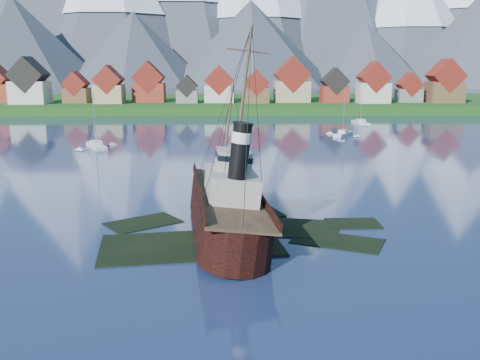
{
  "coord_description": "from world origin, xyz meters",
  "views": [
    {
      "loc": [
        0.56,
        -53.04,
        18.06
      ],
      "look_at": [
        2.12,
        6.0,
        5.0
      ],
      "focal_mm": 40.0,
      "sensor_mm": 36.0,
      "label": 1
    }
  ],
  "objects_px": {
    "sailboat_d": "(343,134)",
    "sailboat_e": "(360,123)",
    "sailboat_c": "(96,146)",
    "tugboat_wreck": "(224,204)"
  },
  "relations": [
    {
      "from": "sailboat_d",
      "to": "sailboat_e",
      "type": "distance_m",
      "value": 27.88
    },
    {
      "from": "tugboat_wreck",
      "to": "sailboat_c",
      "type": "relative_size",
      "value": 2.3
    },
    {
      "from": "sailboat_d",
      "to": "sailboat_c",
      "type": "bearing_deg",
      "value": -129.73
    },
    {
      "from": "sailboat_d",
      "to": "sailboat_e",
      "type": "bearing_deg",
      "value": 99.91
    },
    {
      "from": "tugboat_wreck",
      "to": "sailboat_d",
      "type": "bearing_deg",
      "value": 63.23
    },
    {
      "from": "tugboat_wreck",
      "to": "sailboat_c",
      "type": "xyz_separation_m",
      "value": [
        -27.71,
        58.41,
        -2.59
      ]
    },
    {
      "from": "sailboat_c",
      "to": "sailboat_e",
      "type": "bearing_deg",
      "value": 6.85
    },
    {
      "from": "sailboat_d",
      "to": "sailboat_e",
      "type": "height_order",
      "value": "sailboat_d"
    },
    {
      "from": "sailboat_d",
      "to": "sailboat_e",
      "type": "relative_size",
      "value": 1.0
    },
    {
      "from": "tugboat_wreck",
      "to": "sailboat_c",
      "type": "distance_m",
      "value": 64.7
    }
  ]
}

